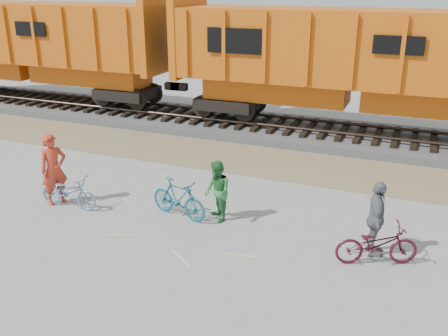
{
  "coord_description": "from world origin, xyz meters",
  "views": [
    {
      "loc": [
        5.37,
        -9.78,
        5.79
      ],
      "look_at": [
        0.73,
        1.5,
        1.19
      ],
      "focal_mm": 40.0,
      "sensor_mm": 36.0,
      "label": 1
    }
  ],
  "objects": [
    {
      "name": "ballast_bed",
      "position": [
        0.0,
        9.0,
        0.15
      ],
      "size": [
        120.0,
        4.0,
        0.3
      ],
      "primitive_type": "cube",
      "color": "slate",
      "rests_on": "ground"
    },
    {
      "name": "ground",
      "position": [
        0.0,
        0.0,
        0.0
      ],
      "size": [
        120.0,
        120.0,
        0.0
      ],
      "primitive_type": "plane",
      "color": "#9E9E99",
      "rests_on": "ground"
    },
    {
      "name": "bicycle_blue",
      "position": [
        -3.2,
        0.03,
        0.45
      ],
      "size": [
        1.73,
        0.65,
        0.9
      ],
      "primitive_type": "imported",
      "rotation": [
        0.0,
        0.0,
        1.6
      ],
      "color": "#6189B1",
      "rests_on": "ground"
    },
    {
      "name": "person_solo",
      "position": [
        -3.7,
        0.13,
        0.99
      ],
      "size": [
        0.77,
        0.86,
        1.98
      ],
      "primitive_type": "imported",
      "rotation": [
        0.0,
        0.0,
        1.05
      ],
      "color": "red",
      "rests_on": "ground"
    },
    {
      "name": "track",
      "position": [
        0.0,
        9.0,
        0.47
      ],
      "size": [
        120.0,
        2.6,
        0.24
      ],
      "color": "black",
      "rests_on": "ballast_bed"
    },
    {
      "name": "hopper_car_center",
      "position": [
        2.94,
        9.0,
        3.01
      ],
      "size": [
        14.0,
        3.13,
        4.65
      ],
      "color": "black",
      "rests_on": "track"
    },
    {
      "name": "gravel_strip",
      "position": [
        0.0,
        5.5,
        0.01
      ],
      "size": [
        120.0,
        3.0,
        0.02
      ],
      "primitive_type": "cube",
      "color": "#8A7B56",
      "rests_on": "ground"
    },
    {
      "name": "person_man",
      "position": [
        0.82,
        0.84,
        0.79
      ],
      "size": [
        0.96,
        0.98,
        1.59
      ],
      "primitive_type": "imported",
      "rotation": [
        0.0,
        0.0,
        -0.85
      ],
      "color": "#2F7A3A",
      "rests_on": "ground"
    },
    {
      "name": "hopper_car_left",
      "position": [
        -12.06,
        9.0,
        3.01
      ],
      "size": [
        14.0,
        3.13,
        4.65
      ],
      "color": "black",
      "rests_on": "track"
    },
    {
      "name": "bicycle_teal",
      "position": [
        -0.18,
        0.64,
        0.52
      ],
      "size": [
        1.78,
        0.86,
        1.03
      ],
      "primitive_type": "imported",
      "rotation": [
        0.0,
        0.0,
        1.34
      ],
      "color": "#145A76",
      "rests_on": "ground"
    },
    {
      "name": "bicycle_maroon",
      "position": [
        4.82,
        0.21,
        0.47
      ],
      "size": [
        1.87,
        1.25,
        0.93
      ],
      "primitive_type": "imported",
      "rotation": [
        0.0,
        0.0,
        1.97
      ],
      "color": "#4A111F",
      "rests_on": "ground"
    },
    {
      "name": "person_woman",
      "position": [
        4.72,
        0.61,
        0.87
      ],
      "size": [
        0.62,
        1.09,
        1.74
      ],
      "primitive_type": "imported",
      "rotation": [
        0.0,
        0.0,
        1.77
      ],
      "color": "slate",
      "rests_on": "ground"
    }
  ]
}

